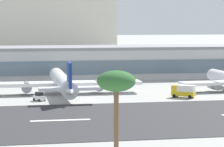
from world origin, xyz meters
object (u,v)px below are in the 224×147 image
object	(u,v)px
service_baggage_tug_1	(39,97)
distant_hotel_block	(8,21)
service_box_truck_0	(183,91)
airliner_navy_tail_gate_0	(63,83)
palm_tree_2	(116,85)
terminal_building	(119,62)

from	to	relation	value
service_baggage_tug_1	distant_hotel_block	bearing A→B (deg)	148.70
distant_hotel_block	service_box_truck_0	size ratio (longest dim) A/B	19.15
airliner_navy_tail_gate_0	service_box_truck_0	bearing A→B (deg)	-111.73
distant_hotel_block	palm_tree_2	xyz separation A→B (m)	(14.41, -248.49, -8.16)
terminal_building	service_box_truck_0	bearing A→B (deg)	-83.42
distant_hotel_block	airliner_navy_tail_gate_0	bearing A→B (deg)	-84.76
service_baggage_tug_1	palm_tree_2	xyz separation A→B (m)	(6.02, -70.45, 10.85)
service_box_truck_0	palm_tree_2	size ratio (longest dim) A/B	0.46
terminal_building	palm_tree_2	xyz separation A→B (m)	(-24.82, -123.79, 6.35)
airliner_navy_tail_gate_0	service_box_truck_0	size ratio (longest dim) A/B	7.60
terminal_building	airliner_navy_tail_gate_0	size ratio (longest dim) A/B	3.83
terminal_building	service_box_truck_0	distance (m)	54.67
service_box_truck_0	airliner_navy_tail_gate_0	bearing A→B (deg)	13.96
terminal_building	airliner_navy_tail_gate_0	distance (m)	48.48
terminal_building	service_baggage_tug_1	world-z (taller)	terminal_building
distant_hotel_block	airliner_navy_tail_gate_0	world-z (taller)	distant_hotel_block
distant_hotel_block	terminal_building	bearing A→B (deg)	-72.54
terminal_building	airliner_navy_tail_gate_0	bearing A→B (deg)	-119.60
service_baggage_tug_1	palm_tree_2	world-z (taller)	palm_tree_2
terminal_building	service_box_truck_0	world-z (taller)	terminal_building
terminal_building	distant_hotel_block	world-z (taller)	distant_hotel_block
terminal_building	palm_tree_2	size ratio (longest dim) A/B	13.36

